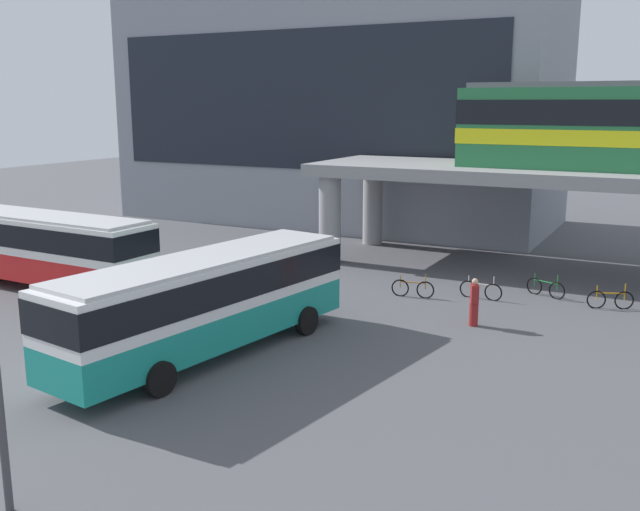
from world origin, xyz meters
The scene contains 9 objects.
ground_plane centered at (0.00, 10.00, 0.00)m, with size 120.00×120.00×0.00m, color #515156.
station_building centered at (-6.17, 29.33, 7.30)m, with size 28.34×12.22×14.59m.
bus_main centered at (2.25, 2.68, 1.99)m, with size 4.19×11.30×3.22m.
bus_secondary centered at (-9.13, 6.36, 1.99)m, with size 11.13×3.06×3.22m.
bicycle_green centered at (10.41, 14.91, 0.36)m, with size 1.69×0.71×1.04m.
bicycle_brown centered at (5.56, 12.29, 0.36)m, with size 1.78×0.35×1.04m.
bicycle_orange centered at (12.99, 14.24, 0.36)m, with size 1.68×0.72×1.04m.
bicycle_silver centered at (8.13, 13.30, 0.36)m, with size 1.79×0.15×1.04m.
pedestrian_walking_across centered at (8.86, 9.63, 0.83)m, with size 0.40×0.47×1.75m.
Camera 1 is at (15.38, -14.83, 7.87)m, focal length 40.19 mm.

